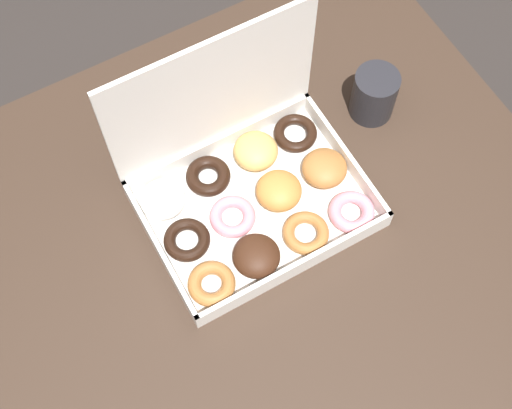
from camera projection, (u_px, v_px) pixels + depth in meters
name	position (u px, v px, depth m)	size (l,w,h in m)	color
ground_plane	(258.00, 338.00, 1.90)	(8.00, 8.00, 0.00)	#2D2826
dining_table	(259.00, 250.00, 1.33)	(1.07, 0.93, 0.72)	#38281E
donut_box	(249.00, 183.00, 1.23)	(0.38, 0.29, 0.31)	silver
coffee_mug	(374.00, 94.00, 1.31)	(0.08, 0.08, 0.10)	#232328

